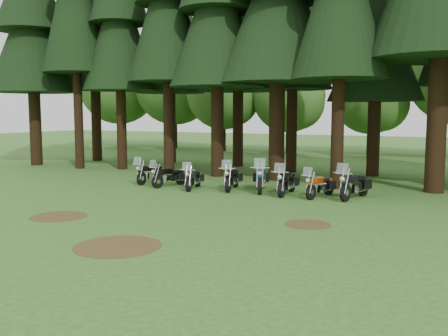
{
  "coord_description": "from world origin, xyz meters",
  "views": [
    {
      "loc": [
        8.86,
        -13.63,
        3.32
      ],
      "look_at": [
        -0.59,
        5.0,
        1.0
      ],
      "focal_mm": 40.0,
      "sensor_mm": 36.0,
      "label": 1
    }
  ],
  "objects_px": {
    "motorcycle_1": "(169,177)",
    "motorcycle_7": "(355,186)",
    "motorcycle_5": "(287,183)",
    "motorcycle_0": "(150,174)",
    "motorcycle_3": "(232,179)",
    "motorcycle_6": "(320,187)",
    "motorcycle_2": "(193,179)",
    "motorcycle_4": "(261,180)"
  },
  "relations": [
    {
      "from": "motorcycle_1",
      "to": "motorcycle_6",
      "type": "bearing_deg",
      "value": 17.55
    },
    {
      "from": "motorcycle_0",
      "to": "motorcycle_7",
      "type": "distance_m",
      "value": 9.58
    },
    {
      "from": "motorcycle_1",
      "to": "motorcycle_6",
      "type": "relative_size",
      "value": 0.98
    },
    {
      "from": "motorcycle_2",
      "to": "motorcycle_6",
      "type": "distance_m",
      "value": 5.55
    },
    {
      "from": "motorcycle_4",
      "to": "motorcycle_5",
      "type": "height_order",
      "value": "motorcycle_4"
    },
    {
      "from": "motorcycle_3",
      "to": "motorcycle_4",
      "type": "xyz_separation_m",
      "value": [
        1.27,
        0.17,
        0.04
      ]
    },
    {
      "from": "motorcycle_0",
      "to": "motorcycle_2",
      "type": "bearing_deg",
      "value": -15.56
    },
    {
      "from": "motorcycle_1",
      "to": "motorcycle_3",
      "type": "distance_m",
      "value": 2.98
    },
    {
      "from": "motorcycle_2",
      "to": "motorcycle_3",
      "type": "height_order",
      "value": "motorcycle_3"
    },
    {
      "from": "motorcycle_6",
      "to": "motorcycle_1",
      "type": "bearing_deg",
      "value": -164.55
    },
    {
      "from": "motorcycle_0",
      "to": "motorcycle_2",
      "type": "height_order",
      "value": "motorcycle_0"
    },
    {
      "from": "motorcycle_1",
      "to": "motorcycle_6",
      "type": "height_order",
      "value": "motorcycle_6"
    },
    {
      "from": "motorcycle_0",
      "to": "motorcycle_3",
      "type": "bearing_deg",
      "value": -2.98
    },
    {
      "from": "motorcycle_1",
      "to": "motorcycle_7",
      "type": "distance_m",
      "value": 8.19
    },
    {
      "from": "motorcycle_1",
      "to": "motorcycle_3",
      "type": "relative_size",
      "value": 0.9
    },
    {
      "from": "motorcycle_1",
      "to": "motorcycle_2",
      "type": "relative_size",
      "value": 0.99
    },
    {
      "from": "motorcycle_1",
      "to": "motorcycle_6",
      "type": "xyz_separation_m",
      "value": [
        6.9,
        0.21,
        0.0
      ]
    },
    {
      "from": "motorcycle_1",
      "to": "motorcycle_5",
      "type": "bearing_deg",
      "value": 18.43
    },
    {
      "from": "motorcycle_3",
      "to": "motorcycle_4",
      "type": "height_order",
      "value": "motorcycle_4"
    },
    {
      "from": "motorcycle_1",
      "to": "motorcycle_5",
      "type": "height_order",
      "value": "motorcycle_5"
    },
    {
      "from": "motorcycle_1",
      "to": "motorcycle_3",
      "type": "height_order",
      "value": "motorcycle_3"
    },
    {
      "from": "motorcycle_6",
      "to": "motorcycle_0",
      "type": "bearing_deg",
      "value": -168.37
    },
    {
      "from": "motorcycle_5",
      "to": "motorcycle_6",
      "type": "distance_m",
      "value": 1.4
    },
    {
      "from": "motorcycle_4",
      "to": "motorcycle_6",
      "type": "relative_size",
      "value": 1.15
    },
    {
      "from": "motorcycle_0",
      "to": "motorcycle_7",
      "type": "height_order",
      "value": "motorcycle_7"
    },
    {
      "from": "motorcycle_7",
      "to": "motorcycle_4",
      "type": "bearing_deg",
      "value": -168.38
    },
    {
      "from": "motorcycle_2",
      "to": "motorcycle_4",
      "type": "xyz_separation_m",
      "value": [
        2.86,
        0.75,
        0.08
      ]
    },
    {
      "from": "motorcycle_3",
      "to": "motorcycle_7",
      "type": "bearing_deg",
      "value": -12.48
    },
    {
      "from": "motorcycle_1",
      "to": "motorcycle_5",
      "type": "xyz_separation_m",
      "value": [
        5.5,
        0.25,
        0.04
      ]
    },
    {
      "from": "motorcycle_5",
      "to": "motorcycle_0",
      "type": "bearing_deg",
      "value": 173.85
    },
    {
      "from": "motorcycle_5",
      "to": "motorcycle_7",
      "type": "xyz_separation_m",
      "value": [
        2.67,
        0.27,
        0.03
      ]
    },
    {
      "from": "motorcycle_0",
      "to": "motorcycle_5",
      "type": "relative_size",
      "value": 0.95
    },
    {
      "from": "motorcycle_4",
      "to": "motorcycle_7",
      "type": "distance_m",
      "value": 3.95
    },
    {
      "from": "motorcycle_1",
      "to": "motorcycle_2",
      "type": "height_order",
      "value": "motorcycle_2"
    },
    {
      "from": "motorcycle_1",
      "to": "motorcycle_4",
      "type": "relative_size",
      "value": 0.85
    },
    {
      "from": "motorcycle_0",
      "to": "motorcycle_2",
      "type": "distance_m",
      "value": 2.86
    },
    {
      "from": "motorcycle_1",
      "to": "motorcycle_7",
      "type": "bearing_deg",
      "value": 19.45
    },
    {
      "from": "motorcycle_0",
      "to": "motorcycle_4",
      "type": "xyz_separation_m",
      "value": [
        5.63,
        0.06,
        0.06
      ]
    },
    {
      "from": "motorcycle_4",
      "to": "motorcycle_5",
      "type": "relative_size",
      "value": 1.06
    },
    {
      "from": "motorcycle_5",
      "to": "motorcycle_7",
      "type": "height_order",
      "value": "motorcycle_7"
    },
    {
      "from": "motorcycle_2",
      "to": "motorcycle_7",
      "type": "xyz_separation_m",
      "value": [
        6.81,
        0.7,
        0.06
      ]
    },
    {
      "from": "motorcycle_0",
      "to": "motorcycle_3",
      "type": "relative_size",
      "value": 0.96
    }
  ]
}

